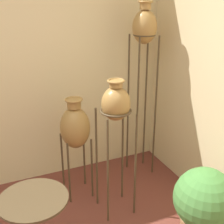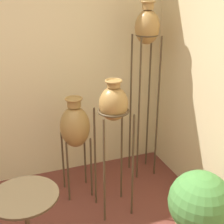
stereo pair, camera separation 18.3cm
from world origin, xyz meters
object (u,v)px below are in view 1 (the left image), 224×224
at_px(vase_stand_tall, 144,34).
at_px(vase_stand_short, 75,128).
at_px(vase_stand_medium, 116,107).
at_px(potted_plant, 204,205).
at_px(side_table, 36,223).

relative_size(vase_stand_tall, vase_stand_short, 1.81).
xyz_separation_m(vase_stand_medium, vase_stand_short, (-0.27, 0.40, -0.32)).
relative_size(vase_stand_short, potted_plant, 1.50).
distance_m(side_table, potted_plant, 1.36).
height_order(vase_stand_tall, side_table, vase_stand_tall).
bearing_deg(potted_plant, vase_stand_short, 124.10).
xyz_separation_m(vase_stand_tall, side_table, (-1.42, -1.06, -1.08)).
distance_m(vase_stand_tall, potted_plant, 1.75).
height_order(vase_stand_short, potted_plant, vase_stand_short).
bearing_deg(vase_stand_short, vase_stand_medium, -56.17).
xyz_separation_m(vase_stand_tall, vase_stand_medium, (-0.56, -0.53, -0.53)).
bearing_deg(vase_stand_medium, vase_stand_tall, 43.47).
distance_m(vase_stand_short, side_table, 1.12).
bearing_deg(potted_plant, side_table, 172.38).
bearing_deg(side_table, vase_stand_tall, 36.88).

